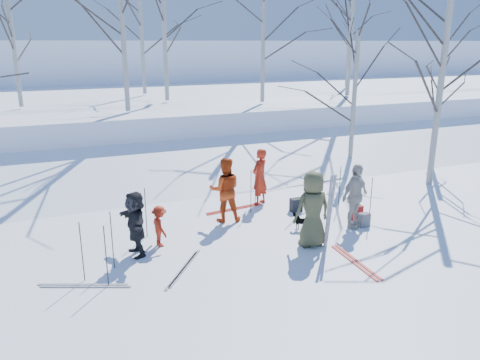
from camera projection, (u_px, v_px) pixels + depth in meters
name	position (u px, v px, depth m)	size (l,w,h in m)	color
ground	(263.00, 245.00, 11.76)	(120.00, 120.00, 0.00)	white
snow_ramp	(185.00, 171.00, 17.92)	(70.00, 9.50, 1.40)	white
snow_plateau	(136.00, 114.00, 26.54)	(70.00, 18.00, 2.20)	white
far_hill	(95.00, 74.00, 44.86)	(90.00, 30.00, 6.00)	white
skier_olive_center	(313.00, 209.00, 11.48)	(0.94, 0.61, 1.92)	#424328
skier_red_north	(260.00, 177.00, 14.51)	(0.65, 0.43, 1.78)	#B02310
skier_redor_behind	(225.00, 190.00, 13.13)	(0.89, 0.70, 1.84)	#B4370D
skier_red_seated	(160.00, 226.00, 11.59)	(0.67, 0.39, 1.04)	#B02310
skier_cream_east	(355.00, 196.00, 12.67)	(1.05, 0.44, 1.79)	beige
skier_grey_west	(135.00, 223.00, 11.04)	(1.47, 0.47, 1.58)	black
dog	(303.00, 222.00, 12.66)	(0.25, 0.56, 0.47)	black
upright_ski_left	(328.00, 212.00, 11.33)	(0.07, 0.02, 1.90)	silver
upright_ski_right	(331.00, 211.00, 11.41)	(0.07, 0.02, 1.90)	silver
ski_pair_a	(234.00, 209.00, 14.29)	(1.91, 0.46, 0.02)	#B12219
ski_pair_b	(84.00, 286.00, 9.78)	(1.83, 0.92, 0.02)	silver
ski_pair_c	(184.00, 269.00, 10.52)	(1.29, 1.64, 0.02)	silver
ski_pair_d	(355.00, 262.00, 10.84)	(0.30, 1.91, 0.02)	#B12219
ski_pole_a	(106.00, 256.00, 9.63)	(0.02, 0.02, 1.34)	black
ski_pole_b	(146.00, 213.00, 12.08)	(0.02, 0.02, 1.34)	black
ski_pole_c	(82.00, 252.00, 9.84)	(0.02, 0.02, 1.34)	black
ski_pole_d	(340.00, 188.00, 14.17)	(0.02, 0.02, 1.34)	black
ski_pole_e	(251.00, 191.00, 13.81)	(0.02, 0.02, 1.34)	black
ski_pole_f	(112.00, 240.00, 10.40)	(0.02, 0.02, 1.34)	black
ski_pole_g	(371.00, 201.00, 12.99)	(0.02, 0.02, 1.34)	black
ski_pole_h	(355.00, 197.00, 13.29)	(0.02, 0.02, 1.34)	black
ski_pole_i	(255.00, 186.00, 14.34)	(0.02, 0.02, 1.34)	black
backpack_red	(356.00, 213.00, 13.40)	(0.32, 0.22, 0.42)	maroon
backpack_grey	(364.00, 220.00, 12.90)	(0.30, 0.20, 0.38)	#52545A
backpack_dark	(296.00, 205.00, 14.07)	(0.34, 0.24, 0.40)	black
birch_plateau_b	(263.00, 42.00, 21.28)	(4.41, 4.41, 5.44)	silver
birch_plateau_c	(349.00, 43.00, 29.01)	(4.34, 4.34, 5.35)	silver
birch_plateau_d	(142.00, 37.00, 24.70)	(4.72, 4.72, 5.88)	silver
birch_plateau_e	(123.00, 30.00, 18.24)	(5.00, 5.00, 6.28)	silver
birch_plateau_f	(164.00, 35.00, 21.76)	(4.83, 4.83, 6.04)	silver
birch_plateau_g	(352.00, 17.00, 23.60)	(6.11, 6.11, 7.87)	silver
birch_plateau_i	(13.00, 44.00, 19.64)	(4.27, 4.27, 5.25)	silver
birch_edge_b	(441.00, 81.00, 15.83)	(5.71, 5.71, 7.30)	silver
birch_edge_c	(438.00, 104.00, 18.66)	(4.12, 4.12, 5.02)	silver
birch_edge_e	(354.00, 102.00, 18.27)	(4.33, 4.33, 5.33)	silver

